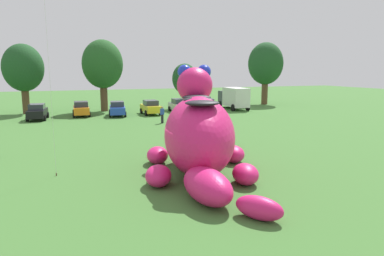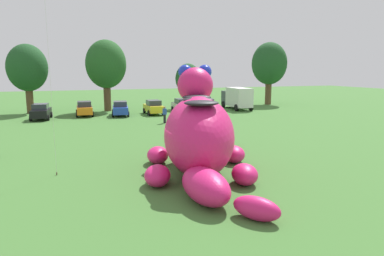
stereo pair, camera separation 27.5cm
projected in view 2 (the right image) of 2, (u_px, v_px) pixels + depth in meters
ground_plane at (187, 176)px, 17.47m from camera, size 160.00×160.00×0.00m
giant_inflatable_creature at (199, 134)px, 17.66m from camera, size 6.90×11.37×5.65m
car_black at (41, 112)px, 37.30m from camera, size 2.18×4.22×1.72m
car_orange at (84, 109)px, 40.12m from camera, size 2.01×4.14×1.72m
car_blue at (120, 108)px, 40.24m from camera, size 2.32×4.28×1.72m
car_yellow at (153, 107)px, 41.60m from camera, size 1.96×4.11×1.72m
car_silver at (182, 105)px, 43.72m from camera, size 1.97×4.12×1.72m
box_truck at (237, 97)px, 46.98m from camera, size 2.70×6.52×2.95m
tree_left at (27, 68)px, 41.68m from camera, size 4.76×4.76×8.45m
tree_mid_left at (106, 65)px, 44.17m from camera, size 5.17×5.17×9.17m
tree_centre_left at (188, 79)px, 47.74m from camera, size 3.50×3.50×6.22m
tree_centre at (269, 64)px, 52.74m from camera, size 5.37×5.37×9.54m
spectator_mid_field at (165, 115)px, 34.66m from camera, size 0.38×0.26×1.71m
spectator_by_cars at (229, 133)px, 24.57m from camera, size 0.38×0.26×1.71m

